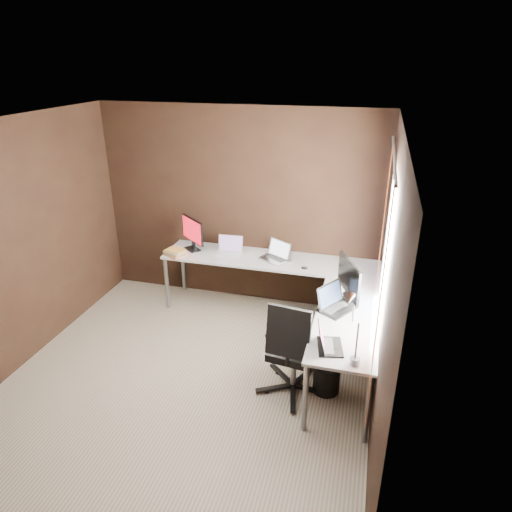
{
  "coord_description": "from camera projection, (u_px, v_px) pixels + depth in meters",
  "views": [
    {
      "loc": [
        1.62,
        -3.47,
        3.03
      ],
      "look_at": [
        0.45,
        0.95,
        1.0
      ],
      "focal_mm": 32.0,
      "sensor_mm": 36.0,
      "label": 1
    }
  ],
  "objects": [
    {
      "name": "office_chair",
      "position": [
        293.0,
        366.0,
        4.36
      ],
      "size": [
        0.57,
        0.57,
        1.02
      ],
      "rotation": [
        0.0,
        0.0,
        -0.13
      ],
      "color": "black",
      "rests_on": "ground"
    },
    {
      "name": "room",
      "position": [
        220.0,
        265.0,
        4.13
      ],
      "size": [
        3.6,
        3.6,
        2.5
      ],
      "color": "#C1B796",
      "rests_on": "ground"
    },
    {
      "name": "laptop_black_big",
      "position": [
        334.0,
        303.0,
        4.48
      ],
      "size": [
        0.41,
        0.45,
        0.24
      ],
      "rotation": [
        0.0,
        0.0,
        1.02
      ],
      "color": "black",
      "rests_on": "desk"
    },
    {
      "name": "monitor_right",
      "position": [
        349.0,
        279.0,
        4.5
      ],
      "size": [
        0.25,
        0.52,
        0.46
      ],
      "rotation": [
        0.0,
        0.0,
        1.99
      ],
      "color": "black",
      "rests_on": "desk"
    },
    {
      "name": "laptop_black_small",
      "position": [
        327.0,
        343.0,
        3.88
      ],
      "size": [
        0.26,
        0.33,
        0.2
      ],
      "rotation": [
        0.0,
        0.0,
        1.77
      ],
      "color": "black",
      "rests_on": "desk"
    },
    {
      "name": "monitor_left",
      "position": [
        193.0,
        232.0,
        5.76
      ],
      "size": [
        0.39,
        0.32,
        0.42
      ],
      "rotation": [
        0.0,
        0.0,
        -0.68
      ],
      "color": "black",
      "rests_on": "desk"
    },
    {
      "name": "desk",
      "position": [
        292.0,
        283.0,
        5.12
      ],
      "size": [
        2.65,
        2.25,
        0.73
      ],
      "color": "white",
      "rests_on": "ground"
    },
    {
      "name": "mouse_corner",
      "position": [
        304.0,
        268.0,
        5.31
      ],
      "size": [
        0.09,
        0.06,
        0.03
      ],
      "primitive_type": "ellipsoid",
      "rotation": [
        0.0,
        0.0,
        0.14
      ],
      "color": "black",
      "rests_on": "desk"
    },
    {
      "name": "drawer_pedestal",
      "position": [
        343.0,
        314.0,
        5.23
      ],
      "size": [
        0.42,
        0.5,
        0.6
      ],
      "primitive_type": "cube",
      "color": "white",
      "rests_on": "ground"
    },
    {
      "name": "book_stack",
      "position": [
        175.0,
        253.0,
        5.67
      ],
      "size": [
        0.31,
        0.29,
        0.08
      ],
      "rotation": [
        0.0,
        0.0,
        -0.37
      ],
      "color": "tan",
      "rests_on": "desk"
    },
    {
      "name": "desk_lamp",
      "position": [
        351.0,
        319.0,
        3.61
      ],
      "size": [
        0.19,
        0.22,
        0.6
      ],
      "rotation": [
        0.0,
        0.0,
        0.4
      ],
      "color": "slate",
      "rests_on": "desk"
    },
    {
      "name": "mouse_left",
      "position": [
        182.0,
        255.0,
        5.66
      ],
      "size": [
        0.1,
        0.08,
        0.04
      ],
      "primitive_type": "ellipsoid",
      "rotation": [
        0.0,
        0.0,
        -0.26
      ],
      "color": "black",
      "rests_on": "desk"
    },
    {
      "name": "laptop_silver",
      "position": [
        276.0,
        255.0,
        5.56
      ],
      "size": [
        0.42,
        0.38,
        0.23
      ],
      "rotation": [
        0.0,
        0.0,
        -0.53
      ],
      "color": "silver",
      "rests_on": "desk"
    },
    {
      "name": "wastebasket",
      "position": [
        326.0,
        378.0,
        4.43
      ],
      "size": [
        0.3,
        0.3,
        0.3
      ],
      "primitive_type": "cylinder",
      "rotation": [
        0.0,
        0.0,
        0.19
      ],
      "color": "black",
      "rests_on": "ground"
    },
    {
      "name": "laptop_white",
      "position": [
        230.0,
        249.0,
        5.74
      ],
      "size": [
        0.32,
        0.24,
        0.21
      ],
      "rotation": [
        0.0,
        0.0,
        0.06
      ],
      "color": "white",
      "rests_on": "desk"
    }
  ]
}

